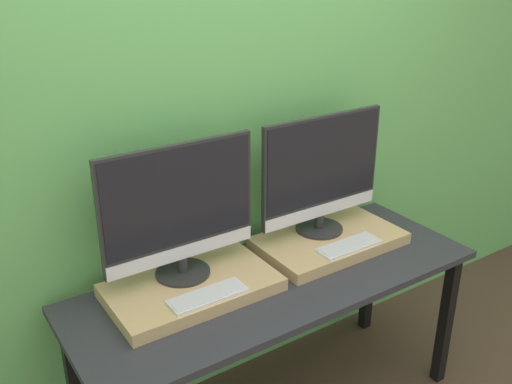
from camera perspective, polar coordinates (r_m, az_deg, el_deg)
The scene contains 8 objects.
wall_back at distance 2.41m, azimuth -3.03°, elevation 7.44°, with size 8.00×0.04×2.60m.
workbench at distance 2.39m, azimuth 2.14°, elevation -10.07°, with size 1.71×0.63×0.72m.
wooden_riser_left at distance 2.24m, azimuth -6.43°, elevation -9.47°, with size 0.64×0.38×0.05m.
monitor_left at distance 2.15m, azimuth -7.66°, elevation -1.68°, with size 0.62×0.21×0.54m.
keyboard_left at distance 2.13m, azimuth -4.84°, elevation -10.28°, with size 0.30×0.10×0.01m.
wooden_riser_right at distance 2.58m, azimuth 7.31°, elevation -4.85°, with size 0.64×0.38×0.05m.
monitor_right at distance 2.50m, azimuth 6.62°, elevation 2.01°, with size 0.62×0.21×0.54m.
keyboard_right at distance 2.49m, azimuth 9.27°, elevation -5.30°, with size 0.30×0.10×0.01m.
Camera 1 is at (-1.18, -1.30, 1.95)m, focal length 40.00 mm.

